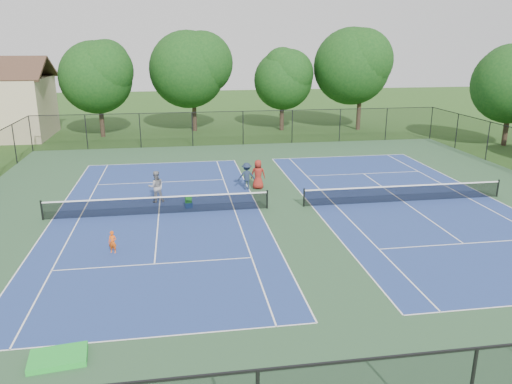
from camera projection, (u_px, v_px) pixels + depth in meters
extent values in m
plane|color=#234716|center=(286.00, 208.00, 27.96)|extent=(140.00, 140.00, 0.00)
cube|color=#2D5132|center=(286.00, 207.00, 27.96)|extent=(36.00, 36.00, 0.01)
cube|color=navy|center=(159.00, 214.00, 26.91)|extent=(10.97, 23.77, 0.00)
cube|color=white|center=(163.00, 163.00, 38.14)|extent=(10.97, 0.06, 0.00)
cube|color=white|center=(148.00, 338.00, 15.67)|extent=(10.97, 0.06, 0.00)
cube|color=white|center=(52.00, 219.00, 26.08)|extent=(0.06, 23.77, 0.00)
cube|color=white|center=(259.00, 209.00, 27.73)|extent=(0.06, 23.77, 0.00)
cube|color=white|center=(80.00, 218.00, 26.29)|extent=(0.06, 23.77, 0.00)
cube|color=white|center=(234.00, 210.00, 27.52)|extent=(0.06, 23.77, 0.00)
cube|color=white|center=(161.00, 182.00, 32.95)|extent=(8.23, 0.06, 0.00)
cube|color=white|center=(154.00, 264.00, 20.86)|extent=(8.23, 0.06, 0.00)
cube|color=white|center=(159.00, 214.00, 26.90)|extent=(0.06, 12.80, 0.00)
cylinder|color=black|center=(42.00, 210.00, 25.86)|extent=(0.10, 0.10, 1.07)
cylinder|color=black|center=(267.00, 199.00, 27.64)|extent=(0.10, 0.10, 1.07)
cube|color=black|center=(158.00, 206.00, 26.77)|extent=(11.90, 0.01, 0.90)
cube|color=white|center=(158.00, 197.00, 26.63)|extent=(11.90, 0.04, 0.07)
cube|color=navy|center=(403.00, 201.00, 29.00)|extent=(10.97, 23.77, 0.00)
cube|color=white|center=(339.00, 157.00, 40.23)|extent=(10.97, 0.06, 0.00)
cube|color=white|center=(312.00, 206.00, 28.18)|extent=(0.06, 23.77, 0.00)
cube|color=white|center=(489.00, 197.00, 29.82)|extent=(0.06, 23.77, 0.00)
cube|color=white|center=(335.00, 205.00, 28.39)|extent=(0.06, 23.77, 0.00)
cube|color=white|center=(468.00, 198.00, 29.62)|extent=(0.06, 23.77, 0.00)
cube|color=white|center=(364.00, 174.00, 35.05)|extent=(8.23, 0.06, 0.00)
cube|color=white|center=(464.00, 244.00, 22.95)|extent=(8.23, 0.06, 0.00)
cube|color=white|center=(403.00, 201.00, 29.00)|extent=(0.06, 12.80, 0.00)
cylinder|color=black|center=(304.00, 198.00, 27.96)|extent=(0.10, 0.10, 1.07)
cylinder|color=black|center=(498.00, 188.00, 29.74)|extent=(0.10, 0.10, 1.07)
cube|color=black|center=(404.00, 194.00, 28.87)|extent=(11.90, 0.01, 0.90)
cube|color=white|center=(405.00, 186.00, 28.73)|extent=(11.90, 0.04, 0.07)
cylinder|color=black|center=(31.00, 134.00, 41.84)|extent=(0.08, 0.08, 3.00)
cylinder|color=black|center=(86.00, 132.00, 42.51)|extent=(0.08, 0.08, 3.00)
cylinder|color=black|center=(140.00, 131.00, 43.19)|extent=(0.08, 0.08, 3.00)
cylinder|color=black|center=(192.00, 129.00, 43.86)|extent=(0.08, 0.08, 3.00)
cylinder|color=black|center=(243.00, 128.00, 44.53)|extent=(0.08, 0.08, 3.00)
cylinder|color=black|center=(292.00, 127.00, 45.21)|extent=(0.08, 0.08, 3.00)
cylinder|color=black|center=(340.00, 125.00, 45.88)|extent=(0.08, 0.08, 3.00)
cylinder|color=black|center=(386.00, 124.00, 46.56)|extent=(0.08, 0.08, 3.00)
cylinder|color=black|center=(431.00, 123.00, 47.23)|extent=(0.08, 0.08, 3.00)
cylinder|color=black|center=(488.00, 141.00, 38.72)|extent=(0.08, 0.08, 3.00)
cylinder|color=black|center=(457.00, 131.00, 42.98)|extent=(0.08, 0.08, 3.00)
cylinder|color=black|center=(15.00, 144.00, 37.58)|extent=(0.08, 0.08, 3.00)
cube|color=black|center=(243.00, 128.00, 44.53)|extent=(36.00, 0.01, 3.00)
cube|color=black|center=(243.00, 111.00, 44.10)|extent=(36.00, 0.05, 0.05)
cube|color=black|center=(477.00, 348.00, 10.07)|extent=(36.00, 0.05, 0.05)
cylinder|color=#2D2116|center=(102.00, 117.00, 48.14)|extent=(0.44, 0.44, 3.78)
sphere|color=#0F3711|center=(98.00, 78.00, 47.05)|extent=(6.80, 6.80, 6.80)
sphere|color=#0F3711|center=(97.00, 70.00, 46.86)|extent=(5.58, 5.58, 5.58)
sphere|color=#0F3711|center=(97.00, 63.00, 46.67)|extent=(4.35, 4.35, 4.35)
cylinder|color=#2D2116|center=(194.00, 111.00, 51.33)|extent=(0.44, 0.44, 4.14)
sphere|color=#0F3711|center=(193.00, 69.00, 50.12)|extent=(7.60, 7.60, 7.60)
sphere|color=#0F3711|center=(193.00, 63.00, 49.94)|extent=(6.23, 6.23, 6.23)
sphere|color=#0F3711|center=(192.00, 56.00, 49.76)|extent=(4.86, 4.86, 4.86)
cylinder|color=#2D2116|center=(282.00, 114.00, 51.84)|extent=(0.44, 0.44, 3.42)
sphere|color=#0F3711|center=(282.00, 81.00, 50.86)|extent=(6.00, 6.00, 6.00)
sphere|color=#0F3711|center=(282.00, 74.00, 50.66)|extent=(4.92, 4.92, 4.92)
sphere|color=#0F3711|center=(282.00, 67.00, 50.45)|extent=(3.84, 3.84, 3.84)
cylinder|color=#2D2116|center=(359.00, 109.00, 51.96)|extent=(0.44, 0.44, 4.32)
sphere|color=#0F3711|center=(361.00, 67.00, 50.71)|extent=(7.80, 7.80, 7.80)
sphere|color=#0F3711|center=(362.00, 60.00, 50.53)|extent=(6.40, 6.40, 6.40)
sphere|color=#0F3711|center=(362.00, 54.00, 50.35)|extent=(4.99, 4.99, 4.99)
cylinder|color=#2D2116|center=(506.00, 125.00, 44.11)|extent=(0.44, 0.44, 3.60)
sphere|color=#0F3711|center=(512.00, 84.00, 43.06)|extent=(6.60, 6.60, 6.60)
imported|color=#F15410|center=(113.00, 242.00, 21.85)|extent=(0.43, 0.34, 1.01)
imported|color=gray|center=(156.00, 187.00, 28.65)|extent=(1.02, 0.86, 1.86)
imported|color=#1C283E|center=(247.00, 176.00, 31.19)|extent=(1.16, 0.73, 1.71)
imported|color=maroon|center=(258.00, 174.00, 31.26)|extent=(1.01, 0.76, 1.86)
cube|color=#154295|center=(189.00, 205.00, 27.87)|extent=(0.46, 0.37, 0.31)
cube|color=green|center=(188.00, 199.00, 27.77)|extent=(0.39, 0.33, 0.38)
cube|color=green|center=(58.00, 358.00, 14.54)|extent=(1.74, 1.27, 0.18)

